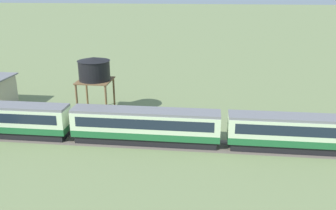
% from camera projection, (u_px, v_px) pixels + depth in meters
% --- Properties ---
extents(ground_plane, '(600.00, 600.00, 0.00)m').
position_uv_depth(ground_plane, '(283.00, 147.00, 40.79)').
color(ground_plane, '#707F51').
extents(passenger_train, '(89.85, 2.85, 4.10)m').
position_uv_depth(passenger_train, '(148.00, 125.00, 41.26)').
color(passenger_train, '#1E6033').
rests_on(passenger_train, ground_plane).
extents(railway_track, '(136.26, 3.60, 0.04)m').
position_uv_depth(railway_track, '(216.00, 146.00, 41.11)').
color(railway_track, '#665B51').
rests_on(railway_track, ground_plane).
extents(water_tower, '(4.60, 4.60, 8.32)m').
position_uv_depth(water_tower, '(94.00, 70.00, 48.98)').
color(water_tower, brown).
rests_on(water_tower, ground_plane).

